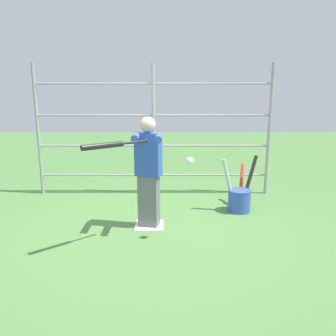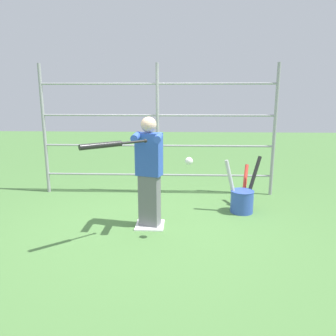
% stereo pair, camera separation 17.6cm
% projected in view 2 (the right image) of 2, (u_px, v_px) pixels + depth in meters
% --- Properties ---
extents(ground_plane, '(24.00, 24.00, 0.00)m').
position_uv_depth(ground_plane, '(150.00, 226.00, 4.69)').
color(ground_plane, '#4C7A3D').
extents(home_plate, '(0.40, 0.40, 0.02)m').
position_uv_depth(home_plate, '(150.00, 225.00, 4.69)').
color(home_plate, white).
rests_on(home_plate, ground).
extents(fence_backstop, '(4.29, 0.06, 2.38)m').
position_uv_depth(fence_backstop, '(158.00, 131.00, 5.99)').
color(fence_backstop, '#939399').
rests_on(fence_backstop, ground).
extents(batter, '(0.39, 0.60, 1.55)m').
position_uv_depth(batter, '(149.00, 169.00, 4.49)').
color(batter, slate).
rests_on(batter, ground).
extents(baseball_bat_swinging, '(0.70, 0.59, 0.07)m').
position_uv_depth(baseball_bat_swinging, '(107.00, 145.00, 3.70)').
color(baseball_bat_swinging, black).
extents(softball_in_flight, '(0.10, 0.10, 0.10)m').
position_uv_depth(softball_in_flight, '(189.00, 161.00, 3.98)').
color(softball_in_flight, white).
extents(bat_bucket, '(0.65, 0.76, 0.86)m').
position_uv_depth(bat_bucket, '(242.00, 198.00, 5.22)').
color(bat_bucket, '#3351B2').
rests_on(bat_bucket, ground).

